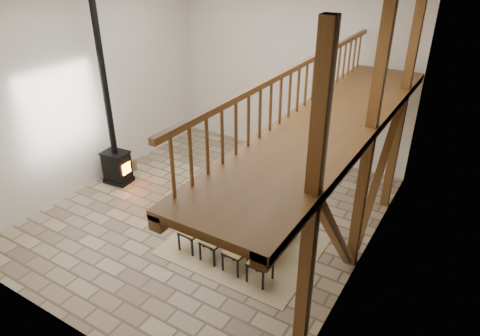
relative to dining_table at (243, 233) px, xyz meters
The scene contains 7 objects.
ground 1.53m from the dining_table, 150.90° to the left, with size 8.00×8.00×0.00m, color tan.
room_shell 2.75m from the dining_table, 98.36° to the left, with size 7.02×8.02×5.01m.
rug 0.36m from the dining_table, 86.87° to the left, with size 3.00×2.50×0.02m, color tan.
dining_table is the anchor object (origin of this frame).
wood_stove 4.37m from the dining_table, behind, with size 0.71×0.57×5.00m.
log_basket 4.57m from the dining_table, 168.62° to the left, with size 0.56×0.56×0.46m.
log_stack 4.73m from the dining_table, 163.95° to the left, with size 0.41×0.48×0.31m.
Camera 1 is at (4.97, -6.85, 5.63)m, focal length 32.00 mm.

